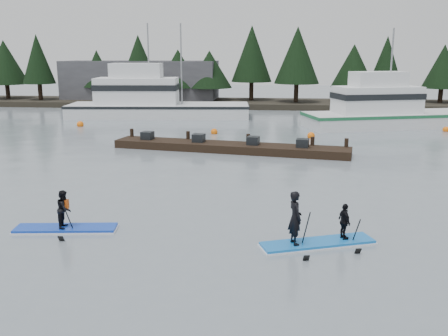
# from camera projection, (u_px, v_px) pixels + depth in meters

# --- Properties ---
(ground) EXTENTS (160.00, 160.00, 0.00)m
(ground) POSITION_uv_depth(u_px,v_px,m) (204.00, 243.00, 16.00)
(ground) COLOR slate
(ground) RESTS_ON ground
(far_shore) EXTENTS (70.00, 8.00, 0.60)m
(far_shore) POSITION_uv_depth(u_px,v_px,m) (257.00, 104.00, 56.61)
(far_shore) COLOR #2D281E
(far_shore) RESTS_ON ground
(treeline) EXTENTS (60.00, 4.00, 8.00)m
(treeline) POSITION_uv_depth(u_px,v_px,m) (257.00, 106.00, 56.68)
(treeline) COLOR black
(treeline) RESTS_ON ground
(waterfront_building) EXTENTS (18.00, 6.00, 5.00)m
(waterfront_building) POSITION_uv_depth(u_px,v_px,m) (141.00, 82.00, 59.49)
(waterfront_building) COLOR #4C4C51
(waterfront_building) RESTS_ON ground
(fishing_boat_large) EXTENTS (17.18, 6.24, 9.58)m
(fishing_boat_large) POSITION_uv_depth(u_px,v_px,m) (154.00, 109.00, 47.17)
(fishing_boat_large) COLOR silver
(fishing_boat_large) RESTS_ON ground
(fishing_boat_medium) EXTENTS (15.51, 8.42, 8.82)m
(fishing_boat_medium) POSITION_uv_depth(u_px,v_px,m) (391.00, 119.00, 40.99)
(fishing_boat_medium) COLOR silver
(fishing_boat_medium) RESTS_ON ground
(floating_dock) EXTENTS (14.84, 4.47, 0.49)m
(floating_dock) POSITION_uv_depth(u_px,v_px,m) (229.00, 147.00, 30.84)
(floating_dock) COLOR black
(floating_dock) RESTS_ON ground
(buoy_b) EXTENTS (0.51, 0.51, 0.51)m
(buoy_b) POSITION_uv_depth(u_px,v_px,m) (214.00, 134.00, 37.50)
(buoy_b) COLOR orange
(buoy_b) RESTS_ON ground
(buoy_a) EXTENTS (0.56, 0.56, 0.56)m
(buoy_a) POSITION_uv_depth(u_px,v_px,m) (80.00, 126.00, 41.27)
(buoy_a) COLOR orange
(buoy_a) RESTS_ON ground
(buoy_c) EXTENTS (0.49, 0.49, 0.49)m
(buoy_c) POSITION_uv_depth(u_px,v_px,m) (446.00, 131.00, 38.64)
(buoy_c) COLOR orange
(buoy_c) RESTS_ON ground
(buoy_d) EXTENTS (0.54, 0.54, 0.54)m
(buoy_d) POSITION_uv_depth(u_px,v_px,m) (311.00, 138.00, 35.71)
(buoy_d) COLOR orange
(buoy_d) RESTS_ON ground
(paddleboard_solo) EXTENTS (3.51, 1.26, 1.86)m
(paddleboard_solo) POSITION_uv_depth(u_px,v_px,m) (65.00, 218.00, 17.07)
(paddleboard_solo) COLOR #133BB9
(paddleboard_solo) RESTS_ON ground
(paddleboard_duo) EXTENTS (3.73, 2.09, 2.32)m
(paddleboard_duo) POSITION_uv_depth(u_px,v_px,m) (315.00, 228.00, 15.69)
(paddleboard_duo) COLOR blue
(paddleboard_duo) RESTS_ON ground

